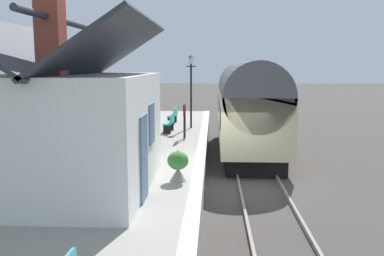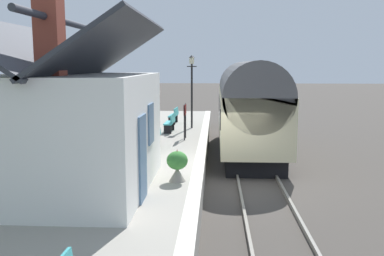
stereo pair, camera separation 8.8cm
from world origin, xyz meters
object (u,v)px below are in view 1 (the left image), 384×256
planter_bench_right (113,139)px  bench_platform_end (170,122)px  bench_near_building (173,115)px  planter_by_door (141,114)px  station_sign_board (185,113)px  train (248,107)px  lamp_post_platform (191,78)px  bench_by_lamp (155,137)px  planter_corner_building (178,165)px  station_building (72,128)px

planter_bench_right → bench_platform_end: bearing=-23.0°
bench_near_building → planter_by_door: size_ratio=1.70×
station_sign_board → train: bearing=-67.8°
lamp_post_platform → station_sign_board: 3.67m
bench_by_lamp → planter_bench_right: bearing=93.2°
bench_by_lamp → planter_by_door: size_ratio=1.68×
train → bench_near_building: size_ratio=6.92×
train → lamp_post_platform: lamp_post_platform is taller
planter_bench_right → station_sign_board: size_ratio=0.48×
bench_by_lamp → planter_by_door: (7.62, 1.86, -0.03)m
planter_corner_building → lamp_post_platform: 10.46m
bench_platform_end → bench_by_lamp: 4.20m
bench_platform_end → planter_corner_building: bearing=-172.6°
station_building → planter_bench_right: size_ratio=7.69×
station_building → train: bearing=-30.8°
station_building → planter_corner_building: (0.89, -2.72, -1.18)m
planter_by_door → train: bearing=-126.1°
bench_near_building → bench_by_lamp: same height
train → bench_platform_end: bearing=78.1°
train → bench_platform_end: 3.94m
bench_platform_end → planter_bench_right: bench_platform_end is taller
bench_platform_end → station_sign_board: bearing=-156.4°
bench_near_building → bench_by_lamp: size_ratio=1.01×
bench_platform_end → bench_near_building: size_ratio=1.00×
planter_bench_right → planter_corner_building: 5.43m
station_sign_board → planter_corner_building: bearing=-177.7°
bench_by_lamp → station_sign_board: (2.22, -1.03, 0.71)m
train → planter_bench_right: 6.65m
bench_near_building → planter_by_door: bench_near_building is taller
bench_platform_end → station_sign_board: size_ratio=0.90×
train → planter_corner_building: 8.51m
planter_by_door → lamp_post_platform: lamp_post_platform is taller
bench_near_building → lamp_post_platform: size_ratio=0.38×
bench_by_lamp → lamp_post_platform: lamp_post_platform is taller
bench_platform_end → bench_near_building: bearing=2.0°
station_building → bench_near_building: 12.88m
planter_by_door → station_sign_board: 6.17m
train → station_sign_board: train is taller
station_building → bench_by_lamp: station_building is taller
planter_bench_right → lamp_post_platform: 6.72m
bench_near_building → station_sign_board: station_sign_board is taller
train → station_building: (-8.94, 5.34, 0.31)m
train → bench_by_lamp: (-3.40, 3.93, -0.87)m
planter_corner_building → train: bearing=-18.0°
station_building → station_sign_board: station_building is taller
bench_near_building → planter_bench_right: bearing=166.8°
station_building → bench_platform_end: 9.93m
planter_corner_building → station_sign_board: size_ratio=0.60×
bench_platform_end → lamp_post_platform: size_ratio=0.37×
bench_near_building → planter_corner_building: size_ratio=1.51×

